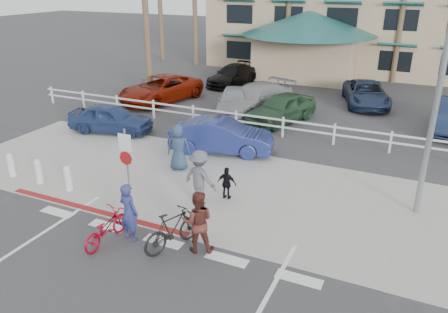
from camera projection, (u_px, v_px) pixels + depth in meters
The scene contains 27 objects.
ground at pixel (152, 253), 12.04m from camera, with size 140.00×140.00×0.00m, color #333335.
bike_path at pixel (105, 298), 10.36m from camera, with size 12.00×16.00×0.01m, color #333335.
sidewalk_plaza at pixel (221, 187), 15.81m from camera, with size 22.00×7.00×0.01m, color gray.
cross_street at pixel (260, 150), 19.16m from camera, with size 40.00×5.00×0.01m, color #333335.
parking_lot at pixel (313, 99), 27.13m from camera, with size 50.00×16.00×0.01m, color #333335.
curb_red at pixel (95, 210), 14.20m from camera, with size 7.00×0.25×0.02m, color maroon.
rail_fence at pixel (285, 128), 20.46m from camera, with size 29.40×0.16×1.00m, color silver, non-canonical shape.
sign_post at pixel (127, 162), 14.22m from camera, with size 0.50×0.10×2.90m, color gray, non-canonical shape.
bollard_0 at pixel (68, 178), 15.39m from camera, with size 0.26×0.26×0.95m, color silver, non-canonical shape.
bollard_1 at pixel (39, 171), 15.93m from camera, with size 0.26×0.26×0.95m, color silver, non-canonical shape.
bollard_2 at pixel (11, 165), 16.48m from camera, with size 0.26×0.26×0.95m, color silver, non-canonical shape.
streetlight_0 at pixel (442, 74), 12.41m from camera, with size 0.60×2.00×9.00m, color gray, non-canonical shape.
bike_red at pixel (106, 228), 12.35m from camera, with size 0.62×1.79×0.94m, color maroon.
rider_red at pixel (129, 212), 12.35m from camera, with size 0.65×0.42×1.77m, color navy.
bike_black at pixel (173, 229), 12.07m from camera, with size 0.55×1.93×1.16m, color black.
rider_black at pixel (198, 222), 11.83m from camera, with size 0.88×0.68×1.81m, color #54261E.
pedestrian_a at pixel (200, 178), 14.33m from camera, with size 1.22×0.70×1.89m, color #54535E.
pedestrian_child at pixel (227, 183), 14.77m from camera, with size 0.68×0.28×1.16m, color black.
pedestrian_b at pixel (178, 147), 16.94m from camera, with size 0.90×0.58×1.84m, color navy.
car_white_sedan at pixel (222, 136), 18.71m from camera, with size 1.53×4.39×1.45m, color navy.
car_red_compact at pixel (111, 118), 21.16m from camera, with size 1.63×4.06×1.38m, color navy.
lot_car_0 at pixel (161, 89), 26.32m from camera, with size 2.57×5.57×1.55m, color #6F1305.
lot_car_1 at pixel (255, 98), 24.32m from camera, with size 2.16×5.32×1.54m, color gray.
lot_car_2 at pixel (281, 108), 22.63m from camera, with size 1.76×4.38×1.49m, color #25482D.
lot_car_4 at pixel (232, 75), 30.44m from camera, with size 1.91×4.71×1.37m, color black.
lot_car_5 at pixel (366, 94), 25.65m from camera, with size 2.28×4.95×1.38m, color #1E2B47.
lot_car_6 at pixel (234, 101), 24.00m from camera, with size 1.72×4.29×1.46m, color gray.
Camera 1 is at (6.05, -8.33, 7.06)m, focal length 35.00 mm.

